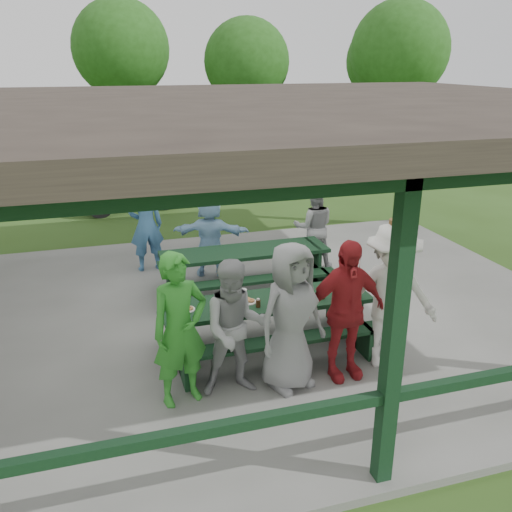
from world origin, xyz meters
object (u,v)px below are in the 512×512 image
object	(u,v)px
contestant_grey_mid	(291,317)
spectator_lblue	(210,235)
spectator_blue	(146,225)
picnic_table_far	(245,265)
contestant_grey_left	(236,329)
spectator_grey	(314,227)
contestant_white_fedora	(390,297)
picnic_table_near	(267,318)
contestant_red	(345,310)
farm_trailer	(126,184)
pickup_truck	(262,157)
contestant_green	(180,330)

from	to	relation	value
contestant_grey_mid	spectator_lblue	bearing A→B (deg)	74.33
spectator_blue	picnic_table_far	bearing A→B (deg)	127.60
contestant_grey_left	spectator_lblue	xyz separation A→B (m)	(0.50, 3.76, -0.08)
contestant_grey_mid	spectator_grey	size ratio (longest dim) A/B	1.15
contestant_white_fedora	spectator_lblue	size ratio (longest dim) A/B	1.30
picnic_table_near	contestant_red	distance (m)	1.19
farm_trailer	spectator_lblue	bearing A→B (deg)	-89.62
contestant_grey_left	pickup_truck	world-z (taller)	contestant_grey_left
picnic_table_far	contestant_green	size ratio (longest dim) A/B	1.54
picnic_table_near	contestant_green	distance (m)	1.58
spectator_blue	spectator_lblue	bearing A→B (deg)	145.09
picnic_table_far	spectator_lblue	bearing A→B (deg)	112.67
contestant_red	farm_trailer	distance (m)	9.75
picnic_table_far	contestant_grey_left	size ratio (longest dim) A/B	1.68
spectator_lblue	contestant_grey_mid	bearing A→B (deg)	112.11
spectator_lblue	farm_trailer	xyz separation A→B (m)	(-1.12, 5.75, -0.21)
contestant_grey_left	spectator_lblue	world-z (taller)	contestant_grey_left
spectator_lblue	spectator_blue	bearing A→B (deg)	-8.78
picnic_table_far	contestant_grey_mid	distance (m)	2.91
farm_trailer	picnic_table_far	bearing A→B (deg)	-87.91
picnic_table_near	spectator_blue	world-z (taller)	spectator_blue
contestant_grey_left	farm_trailer	bearing A→B (deg)	98.66
contestant_grey_left	pickup_truck	size ratio (longest dim) A/B	0.30
contestant_grey_mid	farm_trailer	distance (m)	9.64
picnic_table_near	picnic_table_far	xyz separation A→B (m)	(0.25, 2.00, 0.00)
contestant_white_fedora	picnic_table_near	bearing A→B (deg)	161.98
picnic_table_far	contestant_white_fedora	world-z (taller)	contestant_white_fedora
pickup_truck	farm_trailer	distance (m)	5.17
contestant_grey_left	spectator_blue	world-z (taller)	spectator_blue
picnic_table_near	contestant_red	bearing A→B (deg)	-50.42
contestant_green	pickup_truck	world-z (taller)	contestant_green
picnic_table_far	contestant_grey_left	distance (m)	2.98
spectator_lblue	contestant_grey_left	bearing A→B (deg)	102.25
spectator_lblue	farm_trailer	world-z (taller)	spectator_lblue
picnic_table_near	contestant_grey_mid	distance (m)	0.97
contestant_white_fedora	contestant_grey_left	bearing A→B (deg)	-167.10
picnic_table_near	picnic_table_far	size ratio (longest dim) A/B	0.99
contestant_grey_left	farm_trailer	distance (m)	9.53
contestant_grey_left	contestant_red	xyz separation A→B (m)	(1.35, -0.04, 0.06)
contestant_white_fedora	pickup_truck	distance (m)	11.98
picnic_table_far	contestant_white_fedora	bearing A→B (deg)	-67.98
picnic_table_near	pickup_truck	world-z (taller)	pickup_truck
contestant_white_fedora	contestant_green	bearing A→B (deg)	-167.63
contestant_green	spectator_grey	world-z (taller)	contestant_green
contestant_red	spectator_lblue	bearing A→B (deg)	100.24
spectator_grey	farm_trailer	bearing A→B (deg)	-46.98
contestant_grey_left	contestant_grey_mid	size ratio (longest dim) A/B	0.91
contestant_grey_left	spectator_grey	distance (m)	4.33
picnic_table_far	contestant_white_fedora	size ratio (longest dim) A/B	1.43
picnic_table_near	picnic_table_far	bearing A→B (deg)	82.93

